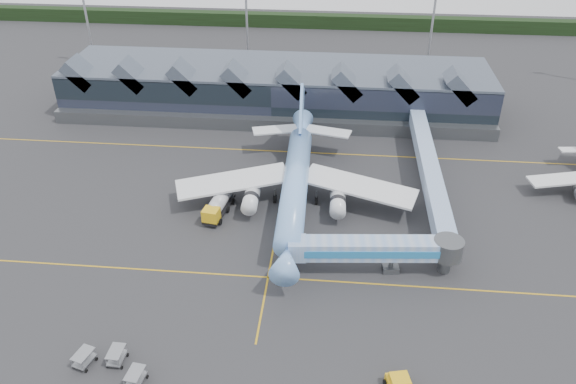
{
  "coord_description": "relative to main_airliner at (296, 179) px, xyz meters",
  "views": [
    {
      "loc": [
        8.14,
        -65.62,
        50.89
      ],
      "look_at": [
        1.41,
        5.98,
        5.0
      ],
      "focal_mm": 35.0,
      "sensor_mm": 36.0,
      "label": 1
    }
  ],
  "objects": [
    {
      "name": "terminal",
      "position": [
        -7.26,
        36.43,
        0.59
      ],
      "size": [
        90.0,
        22.25,
        12.52
      ],
      "color": "black",
      "rests_on": "ground"
    },
    {
      "name": "fuel_truck",
      "position": [
        -11.77,
        -4.02,
        -2.49
      ],
      "size": [
        3.87,
        9.66,
        3.21
      ],
      "rotation": [
        0.0,
        0.0,
        -0.16
      ],
      "color": "black",
      "rests_on": "ground"
    },
    {
      "name": "ground",
      "position": [
        -2.2,
        -10.92,
        -4.29
      ],
      "size": [
        260.0,
        260.0,
        0.0
      ],
      "primitive_type": "plane",
      "color": "#28282A",
      "rests_on": "ground"
    },
    {
      "name": "jet_bridge",
      "position": [
        13.45,
        -16.03,
        -0.6
      ],
      "size": [
        23.63,
        5.43,
        5.34
      ],
      "rotation": [
        0.0,
        0.0,
        0.09
      ],
      "color": "#80A3D5",
      "rests_on": "ground"
    },
    {
      "name": "tree_line_far",
      "position": [
        -2.2,
        99.08,
        -2.29
      ],
      "size": [
        260.0,
        4.0,
        4.0
      ],
      "primitive_type": "cube",
      "color": "black",
      "rests_on": "ground"
    },
    {
      "name": "light_masts",
      "position": [
        18.8,
        51.88,
        8.2
      ],
      "size": [
        132.4,
        42.56,
        22.45
      ],
      "color": "gray",
      "rests_on": "ground"
    },
    {
      "name": "baggage_carts",
      "position": [
        -17.66,
        -36.03,
        -3.29
      ],
      "size": [
        8.85,
        5.35,
        1.76
      ],
      "rotation": [
        0.0,
        0.0,
        -0.13
      ],
      "color": "gray",
      "rests_on": "ground"
    },
    {
      "name": "taxi_stripes",
      "position": [
        -2.2,
        -0.92,
        -4.28
      ],
      "size": [
        120.0,
        60.0,
        0.01
      ],
      "color": "gold",
      "rests_on": "ground"
    },
    {
      "name": "main_airliner",
      "position": [
        0.0,
        0.0,
        0.0
      ],
      "size": [
        39.49,
        45.31,
        14.58
      ],
      "rotation": [
        0.0,
        0.0,
        0.02
      ],
      "color": "#76B3F0",
      "rests_on": "ground"
    }
  ]
}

